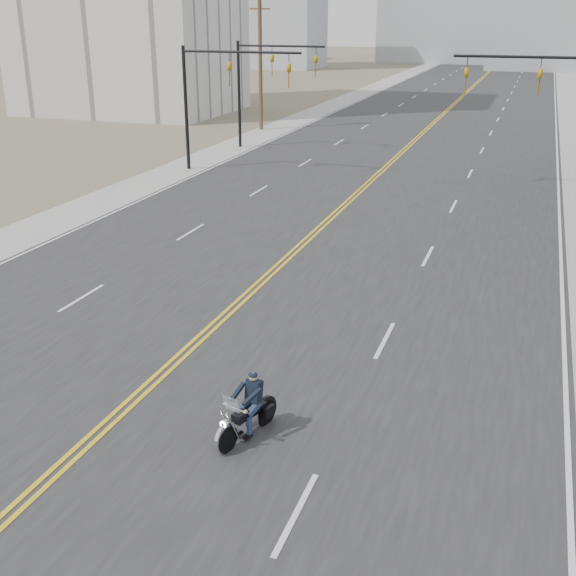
# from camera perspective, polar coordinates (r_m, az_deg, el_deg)

# --- Properties ---
(road) EXTENTS (20.00, 200.00, 0.01)m
(road) POSITION_cam_1_polar(r_m,az_deg,el_deg) (77.38, 12.94, 13.93)
(road) COLOR #303033
(road) RESTS_ON ground
(sidewalk_left) EXTENTS (3.00, 200.00, 0.01)m
(sidewalk_left) POSITION_cam_1_polar(r_m,az_deg,el_deg) (79.46, 4.43, 14.55)
(sidewalk_left) COLOR #A5A5A0
(sidewalk_left) RESTS_ON ground
(sidewalk_right) EXTENTS (3.00, 200.00, 0.01)m
(sidewalk_right) POSITION_cam_1_polar(r_m,az_deg,el_deg) (76.98, 21.67, 12.99)
(sidewalk_right) COLOR #A5A5A0
(sidewalk_right) RESTS_ON ground
(traffic_mast_left) EXTENTS (7.10, 0.26, 7.00)m
(traffic_mast_left) POSITION_cam_1_polar(r_m,az_deg,el_deg) (42.35, -5.62, 15.71)
(traffic_mast_left) COLOR black
(traffic_mast_left) RESTS_ON ground
(traffic_mast_right) EXTENTS (7.10, 0.26, 7.00)m
(traffic_mast_right) POSITION_cam_1_polar(r_m,az_deg,el_deg) (38.62, 20.29, 14.08)
(traffic_mast_right) COLOR black
(traffic_mast_right) RESTS_ON ground
(traffic_mast_far) EXTENTS (6.10, 0.26, 7.00)m
(traffic_mast_far) POSITION_cam_1_polar(r_m,az_deg,el_deg) (49.85, -2.05, 16.49)
(traffic_mast_far) COLOR black
(traffic_mast_far) RESTS_ON ground
(utility_pole_left) EXTENTS (2.20, 0.30, 10.50)m
(utility_pole_left) POSITION_cam_1_polar(r_m,az_deg,el_deg) (58.40, -2.20, 17.72)
(utility_pole_left) COLOR brown
(utility_pole_left) RESTS_ON ground
(haze_bldg_b) EXTENTS (18.00, 14.00, 14.00)m
(haze_bldg_b) POSITION_cam_1_polar(r_m,az_deg,el_deg) (131.44, 19.86, 18.99)
(haze_bldg_b) COLOR #ADB2B7
(haze_bldg_b) RESTS_ON ground
(haze_bldg_f) EXTENTS (12.00, 12.00, 16.00)m
(haze_bldg_f) POSITION_cam_1_polar(r_m,az_deg,el_deg) (148.41, -4.55, 20.55)
(haze_bldg_f) COLOR #ADB2B7
(haze_bldg_f) RESTS_ON ground
(motorcyclist) EXTENTS (1.32, 2.05, 1.48)m
(motorcyclist) POSITION_cam_1_polar(r_m,az_deg,el_deg) (15.75, -3.31, -9.42)
(motorcyclist) COLOR black
(motorcyclist) RESTS_ON ground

